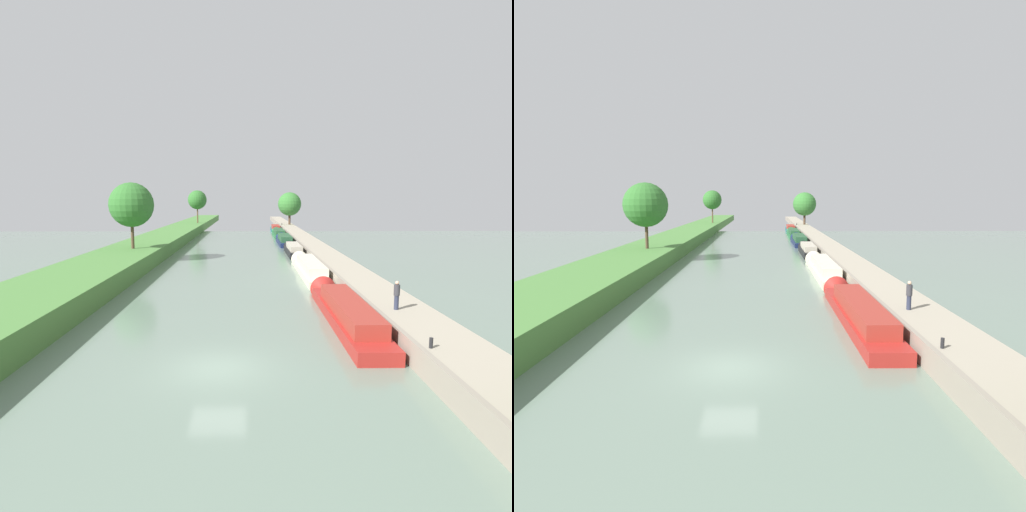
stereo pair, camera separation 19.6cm
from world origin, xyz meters
TOP-DOWN VIEW (x-y plane):
  - ground_plane at (0.00, 0.00)m, footprint 160.00×160.00m
  - right_towpath at (10.42, 0.00)m, footprint 3.22×260.00m
  - stone_quay at (8.69, 0.00)m, footprint 0.25×260.00m
  - narrowboat_red at (7.25, 7.71)m, footprint 2.13×15.44m
  - narrowboat_cream at (7.33, 24.39)m, footprint 2.04×15.91m
  - narrowboat_black at (7.31, 39.57)m, footprint 1.83×11.12m
  - narrowboat_navy at (7.17, 52.96)m, footprint 2.12×13.14m
  - narrowboat_green at (7.17, 66.67)m, footprint 2.06×14.24m
  - narrowboat_teal at (7.31, 79.38)m, footprint 1.92×10.28m
  - tree_rightbank_midnear at (11.05, 85.92)m, footprint 5.53×5.53m
  - tree_leftbank_downstream at (-11.96, 31.67)m, footprint 5.06×5.06m
  - tree_leftbank_upstream at (-10.53, 83.50)m, footprint 4.35×4.35m
  - person_walking at (9.80, 5.68)m, footprint 0.34×0.34m
  - mooring_bollard_near at (9.11, -0.80)m, footprint 0.16×0.16m
  - mooring_bollard_far at (9.11, 84.00)m, footprint 0.16×0.16m

SIDE VIEW (x-z plane):
  - ground_plane at x=0.00m, z-range 0.00..0.00m
  - right_towpath at x=10.42m, z-range 0.00..1.16m
  - narrowboat_teal at x=7.31m, z-range -0.45..1.63m
  - narrowboat_green at x=7.17m, z-range -0.45..1.65m
  - narrowboat_black at x=7.31m, z-range -0.37..1.57m
  - stone_quay at x=8.69m, z-range 0.00..1.21m
  - narrowboat_cream at x=7.33m, z-range -0.47..1.69m
  - narrowboat_navy at x=7.17m, z-range -0.49..1.73m
  - narrowboat_red at x=7.25m, z-range -0.48..1.73m
  - mooring_bollard_near at x=9.11m, z-range 1.16..1.61m
  - mooring_bollard_far at x=9.11m, z-range 1.16..1.61m
  - person_walking at x=9.80m, z-range 1.20..2.86m
  - tree_rightbank_midnear at x=11.05m, z-range 2.18..9.79m
  - tree_leftbank_downstream at x=-11.96m, z-range 2.92..10.44m
  - tree_leftbank_upstream at x=-10.53m, z-range 3.25..10.75m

